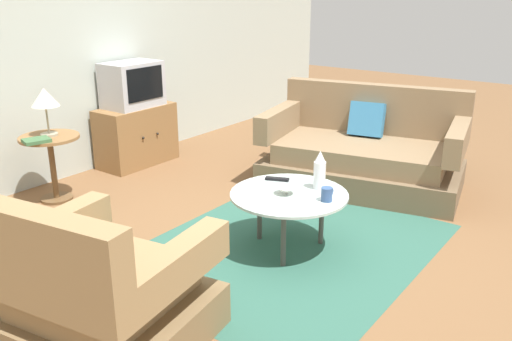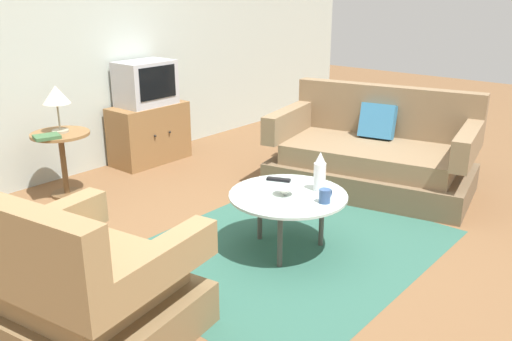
{
  "view_description": "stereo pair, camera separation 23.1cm",
  "coord_description": "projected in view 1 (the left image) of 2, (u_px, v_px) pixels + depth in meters",
  "views": [
    {
      "loc": [
        -2.98,
        -1.95,
        1.8
      ],
      "look_at": [
        -0.07,
        0.2,
        0.55
      ],
      "focal_mm": 38.26,
      "sensor_mm": 36.0,
      "label": 1
    },
    {
      "loc": [
        -2.84,
        -2.13,
        1.8
      ],
      "look_at": [
        -0.07,
        0.2,
        0.55
      ],
      "focal_mm": 38.26,
      "sensor_mm": 36.0,
      "label": 2
    }
  ],
  "objects": [
    {
      "name": "ground_plane",
      "position": [
        283.0,
        245.0,
        3.95
      ],
      "size": [
        16.0,
        16.0,
        0.0
      ],
      "primitive_type": "plane",
      "color": "brown"
    },
    {
      "name": "side_table",
      "position": [
        51.0,
        154.0,
        4.64
      ],
      "size": [
        0.5,
        0.5,
        0.58
      ],
      "color": "olive",
      "rests_on": "ground"
    },
    {
      "name": "back_wall",
      "position": [
        50.0,
        35.0,
        4.96
      ],
      "size": [
        9.0,
        0.12,
        2.7
      ],
      "primitive_type": "cube",
      "color": "#B2BCB2",
      "rests_on": "ground"
    },
    {
      "name": "table_lamp",
      "position": [
        45.0,
        99.0,
        4.5
      ],
      "size": [
        0.23,
        0.23,
        0.4
      ],
      "color": "#9E937A",
      "rests_on": "side_table"
    },
    {
      "name": "couch",
      "position": [
        363.0,
        154.0,
        5.05
      ],
      "size": [
        1.3,
        1.92,
        0.89
      ],
      "rotation": [
        0.0,
        0.0,
        1.78
      ],
      "color": "brown",
      "rests_on": "ground"
    },
    {
      "name": "book",
      "position": [
        36.0,
        141.0,
        4.41
      ],
      "size": [
        0.24,
        0.21,
        0.03
      ],
      "rotation": [
        0.0,
        0.0,
        -0.29
      ],
      "color": "#3D663D",
      "rests_on": "side_table"
    },
    {
      "name": "mug",
      "position": [
        327.0,
        194.0,
        3.62
      ],
      "size": [
        0.13,
        0.08,
        0.09
      ],
      "color": "#335184",
      "rests_on": "coffee_table"
    },
    {
      "name": "bowl",
      "position": [
        286.0,
        190.0,
        3.74
      ],
      "size": [
        0.14,
        0.14,
        0.05
      ],
      "color": "silver",
      "rests_on": "coffee_table"
    },
    {
      "name": "armchair",
      "position": [
        99.0,
        297.0,
        2.75
      ],
      "size": [
        1.03,
        1.08,
        0.89
      ],
      "rotation": [
        0.0,
        0.0,
        -1.41
      ],
      "color": "brown",
      "rests_on": "ground"
    },
    {
      "name": "television",
      "position": [
        132.0,
        84.0,
        5.47
      ],
      "size": [
        0.57,
        0.39,
        0.45
      ],
      "color": "#B7B7BC",
      "rests_on": "tv_stand"
    },
    {
      "name": "area_rug",
      "position": [
        288.0,
        248.0,
        3.91
      ],
      "size": [
        2.23,
        1.78,
        0.0
      ],
      "primitive_type": "cube",
      "color": "#2D5B4C",
      "rests_on": "ground"
    },
    {
      "name": "vase",
      "position": [
        320.0,
        171.0,
        3.81
      ],
      "size": [
        0.09,
        0.09,
        0.28
      ],
      "color": "white",
      "rests_on": "coffee_table"
    },
    {
      "name": "tv_stand",
      "position": [
        137.0,
        135.0,
        5.64
      ],
      "size": [
        0.81,
        0.42,
        0.61
      ],
      "color": "olive",
      "rests_on": "ground"
    },
    {
      "name": "coffee_table",
      "position": [
        289.0,
        198.0,
        3.78
      ],
      "size": [
        0.82,
        0.82,
        0.42
      ],
      "color": "#B2C6C1",
      "rests_on": "ground"
    },
    {
      "name": "tv_remote_dark",
      "position": [
        277.0,
        179.0,
        4.01
      ],
      "size": [
        0.11,
        0.18,
        0.02
      ],
      "rotation": [
        0.0,
        0.0,
        1.96
      ],
      "color": "black",
      "rests_on": "coffee_table"
    }
  ]
}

